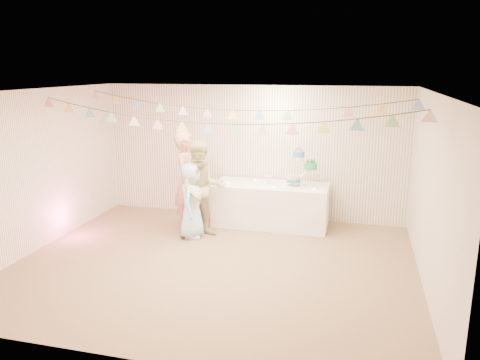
% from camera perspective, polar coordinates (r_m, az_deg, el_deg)
% --- Properties ---
extents(floor, '(6.00, 6.00, 0.00)m').
position_cam_1_polar(floor, '(7.27, -3.15, -10.21)').
color(floor, brown).
rests_on(floor, ground).
extents(ceiling, '(6.00, 6.00, 0.00)m').
position_cam_1_polar(ceiling, '(6.66, -3.44, 10.72)').
color(ceiling, white).
rests_on(ceiling, ground).
extents(back_wall, '(6.00, 6.00, 0.00)m').
position_cam_1_polar(back_wall, '(9.21, 1.43, 3.39)').
color(back_wall, white).
rests_on(back_wall, ground).
extents(front_wall, '(6.00, 6.00, 0.00)m').
position_cam_1_polar(front_wall, '(4.64, -12.76, -7.37)').
color(front_wall, white).
rests_on(front_wall, ground).
extents(left_wall, '(5.00, 5.00, 0.00)m').
position_cam_1_polar(left_wall, '(8.25, -23.56, 1.05)').
color(left_wall, white).
rests_on(left_wall, ground).
extents(right_wall, '(5.00, 5.00, 0.00)m').
position_cam_1_polar(right_wall, '(6.61, 22.35, -1.74)').
color(right_wall, white).
rests_on(right_wall, ground).
extents(table, '(2.13, 0.85, 0.80)m').
position_cam_1_polar(table, '(8.86, 3.77, -3.03)').
color(table, white).
rests_on(table, floor).
extents(cake_stand, '(0.60, 0.35, 0.67)m').
position_cam_1_polar(cake_stand, '(8.66, 7.48, 1.17)').
color(cake_stand, silver).
rests_on(cake_stand, table).
extents(cake_bottom, '(0.31, 0.31, 0.15)m').
position_cam_1_polar(cake_bottom, '(8.68, 6.39, -0.46)').
color(cake_bottom, teal).
rests_on(cake_bottom, cake_stand).
extents(cake_middle, '(0.27, 0.27, 0.22)m').
position_cam_1_polar(cake_middle, '(8.72, 8.73, 1.36)').
color(cake_middle, green).
rests_on(cake_middle, cake_stand).
extents(cake_top_tier, '(0.25, 0.25, 0.19)m').
position_cam_1_polar(cake_top_tier, '(8.58, 7.11, 3.05)').
color(cake_top_tier, '#3D7CC0').
rests_on(cake_top_tier, cake_stand).
extents(platter, '(0.35, 0.35, 0.02)m').
position_cam_1_polar(platter, '(8.83, 0.35, -0.64)').
color(platter, white).
rests_on(platter, table).
extents(posy, '(0.14, 0.14, 0.16)m').
position_cam_1_polar(posy, '(8.81, 3.50, -0.23)').
color(posy, white).
rests_on(posy, table).
extents(person_adult_a, '(0.45, 0.67, 1.82)m').
position_cam_1_polar(person_adult_a, '(8.53, -6.46, -0.21)').
color(person_adult_a, tan).
rests_on(person_adult_a, floor).
extents(person_adult_b, '(1.05, 0.98, 1.71)m').
position_cam_1_polar(person_adult_b, '(8.17, -4.67, -1.15)').
color(person_adult_b, tan).
rests_on(person_adult_b, floor).
extents(person_child, '(0.46, 0.68, 1.34)m').
position_cam_1_polar(person_child, '(8.20, -5.91, -2.48)').
color(person_child, '#B4DDFF').
rests_on(person_child, floor).
extents(bunting_back, '(5.60, 1.10, 0.40)m').
position_cam_1_polar(bunting_back, '(7.73, -0.89, 9.28)').
color(bunting_back, pink).
rests_on(bunting_back, ceiling).
extents(bunting_front, '(5.60, 0.90, 0.36)m').
position_cam_1_polar(bunting_front, '(6.49, -3.95, 8.16)').
color(bunting_front, '#72A5E5').
rests_on(bunting_front, ceiling).
extents(tealight_0, '(0.04, 0.04, 0.03)m').
position_cam_1_polar(tealight_0, '(8.79, -1.50, -0.35)').
color(tealight_0, '#FFD88C').
rests_on(tealight_0, table).
extents(tealight_1, '(0.04, 0.04, 0.03)m').
position_cam_1_polar(tealight_1, '(8.99, 1.83, -0.03)').
color(tealight_1, '#FFD88C').
rests_on(tealight_1, table).
extents(tealight_2, '(0.04, 0.04, 0.03)m').
position_cam_1_polar(tealight_2, '(8.53, 4.19, -0.82)').
color(tealight_2, '#FFD88C').
rests_on(tealight_2, table).
extents(tealight_3, '(0.04, 0.04, 0.03)m').
position_cam_1_polar(tealight_3, '(8.91, 6.28, -0.23)').
color(tealight_3, '#FFD88C').
rests_on(tealight_3, table).
extents(tealight_4, '(0.04, 0.04, 0.03)m').
position_cam_1_polar(tealight_4, '(8.47, 9.04, -1.05)').
color(tealight_4, '#FFD88C').
rests_on(tealight_4, table).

